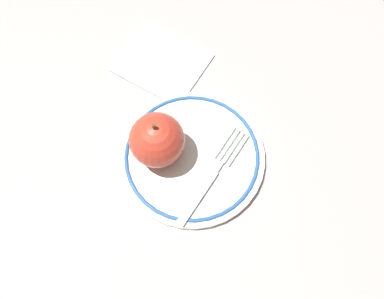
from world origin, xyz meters
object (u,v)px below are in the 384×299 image
(apple_red_whole, at_px, (157,140))
(fork, at_px, (210,178))
(plate, at_px, (192,156))
(napkin_folded, at_px, (162,62))

(apple_red_whole, bearing_deg, fork, -156.26)
(apple_red_whole, height_order, fork, apple_red_whole)
(plate, xyz_separation_m, napkin_folded, (0.17, -0.06, -0.00))
(apple_red_whole, bearing_deg, napkin_folded, -35.67)
(apple_red_whole, relative_size, fork, 0.54)
(fork, bearing_deg, plate, 68.75)
(apple_red_whole, distance_m, napkin_folded, 0.17)
(plate, height_order, napkin_folded, plate)
(napkin_folded, bearing_deg, plate, 160.13)
(plate, distance_m, fork, 0.05)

